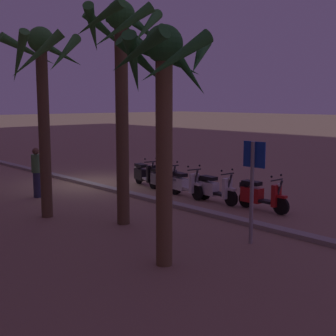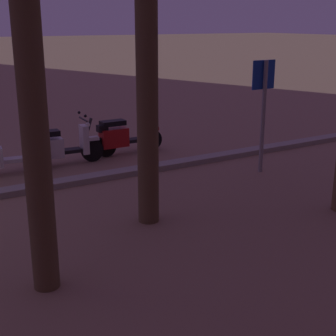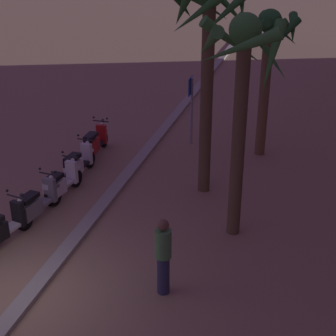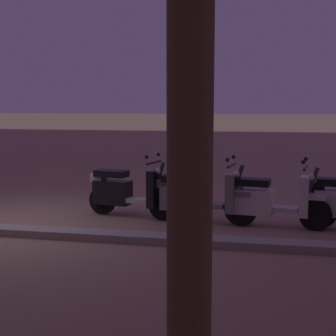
# 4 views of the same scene
# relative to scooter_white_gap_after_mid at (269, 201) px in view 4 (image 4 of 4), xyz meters

# --- Properties ---
(ground_plane) EXTENTS (200.00, 200.00, 0.00)m
(ground_plane) POSITION_rel_scooter_white_gap_after_mid_xyz_m (4.37, 0.92, -0.44)
(ground_plane) COLOR #93755B
(scooter_white_gap_after_mid) EXTENTS (1.76, 0.61, 1.17)m
(scooter_white_gap_after_mid) POSITION_rel_scooter_white_gap_after_mid_xyz_m (0.00, 0.00, 0.00)
(scooter_white_gap_after_mid) COLOR black
(scooter_white_gap_after_mid) RESTS_ON ground
(scooter_grey_last_in_row) EXTENTS (1.81, 0.60, 1.17)m
(scooter_grey_last_in_row) POSITION_rel_scooter_white_gap_after_mid_xyz_m (1.23, -0.07, 0.00)
(scooter_grey_last_in_row) COLOR black
(scooter_grey_last_in_row) RESTS_ON ground
(scooter_black_tail_end) EXTENTS (1.74, 0.68, 1.17)m
(scooter_black_tail_end) POSITION_rel_scooter_white_gap_after_mid_xyz_m (2.57, -0.26, 0.01)
(scooter_black_tail_end) COLOR black
(scooter_black_tail_end) RESTS_ON ground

